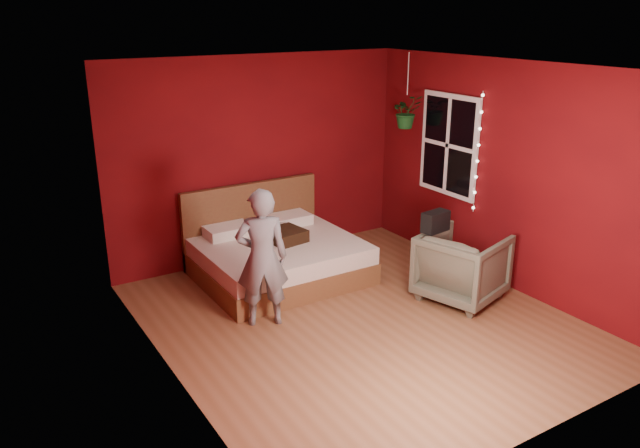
{
  "coord_description": "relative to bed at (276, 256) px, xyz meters",
  "views": [
    {
      "loc": [
        -3.46,
        -4.77,
        3.11
      ],
      "look_at": [
        -0.24,
        0.4,
        1.01
      ],
      "focal_mm": 35.0,
      "sensor_mm": 36.0,
      "label": 1
    }
  ],
  "objects": [
    {
      "name": "floor",
      "position": [
        0.19,
        -1.5,
        -0.27
      ],
      "size": [
        4.5,
        4.5,
        0.0
      ],
      "primitive_type": "plane",
      "color": "brown",
      "rests_on": "ground"
    },
    {
      "name": "room_walls",
      "position": [
        0.19,
        -1.5,
        1.41
      ],
      "size": [
        4.04,
        4.54,
        2.62
      ],
      "color": "#670A0D",
      "rests_on": "ground"
    },
    {
      "name": "window",
      "position": [
        2.15,
        -0.6,
        1.23
      ],
      "size": [
        0.05,
        0.97,
        1.27
      ],
      "color": "white",
      "rests_on": "room_walls"
    },
    {
      "name": "fairy_lights",
      "position": [
        2.13,
        -1.12,
        1.23
      ],
      "size": [
        0.04,
        0.04,
        1.45
      ],
      "color": "silver",
      "rests_on": "room_walls"
    },
    {
      "name": "bed",
      "position": [
        0.0,
        0.0,
        0.0
      ],
      "size": [
        1.86,
        1.58,
        1.02
      ],
      "color": "brown",
      "rests_on": "ground"
    },
    {
      "name": "person",
      "position": [
        -0.68,
        -1.0,
        0.46
      ],
      "size": [
        0.62,
        0.52,
        1.46
      ],
      "primitive_type": "imported",
      "rotation": [
        0.0,
        0.0,
        2.76
      ],
      "color": "slate",
      "rests_on": "ground"
    },
    {
      "name": "armchair",
      "position": [
        1.47,
        -1.65,
        0.12
      ],
      "size": [
        1.06,
        1.04,
        0.78
      ],
      "primitive_type": "imported",
      "rotation": [
        0.0,
        0.0,
        1.86
      ],
      "color": "#595946",
      "rests_on": "ground"
    },
    {
      "name": "handbag",
      "position": [
        1.25,
        -1.41,
        0.62
      ],
      "size": [
        0.34,
        0.2,
        0.23
      ],
      "primitive_type": "cube",
      "rotation": [
        0.0,
        0.0,
        0.14
      ],
      "color": "black",
      "rests_on": "armchair"
    },
    {
      "name": "throw_pillow",
      "position": [
        0.09,
        -0.09,
        0.27
      ],
      "size": [
        0.46,
        0.46,
        0.14
      ],
      "primitive_type": "cube",
      "rotation": [
        0.0,
        0.0,
        0.14
      ],
      "color": "black",
      "rests_on": "bed"
    },
    {
      "name": "hanging_plant",
      "position": [
        1.91,
        -0.04,
        1.6
      ],
      "size": [
        0.44,
        0.4,
        0.95
      ],
      "color": "silver",
      "rests_on": "room_walls"
    }
  ]
}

